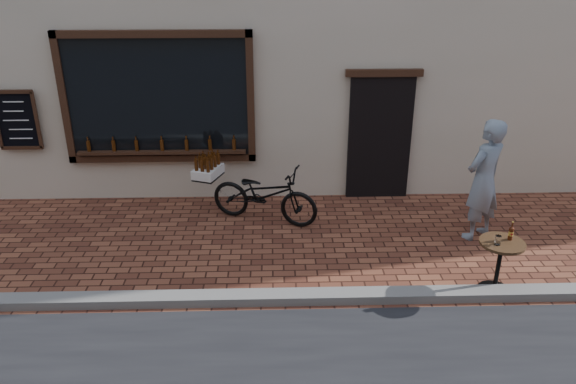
{
  "coord_description": "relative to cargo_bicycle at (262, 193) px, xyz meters",
  "views": [
    {
      "loc": [
        0.01,
        -5.86,
        4.25
      ],
      "look_at": [
        0.22,
        1.2,
        1.1
      ],
      "focal_mm": 35.0,
      "sensor_mm": 36.0,
      "label": 1
    }
  ],
  "objects": [
    {
      "name": "ground",
      "position": [
        0.16,
        -2.52,
        -0.49
      ],
      "size": [
        90.0,
        90.0,
        0.0
      ],
      "primitive_type": "plane",
      "color": "#4F2519",
      "rests_on": "ground"
    },
    {
      "name": "kerb",
      "position": [
        0.16,
        -2.32,
        -0.43
      ],
      "size": [
        90.0,
        0.25,
        0.12
      ],
      "primitive_type": "cube",
      "color": "slate",
      "rests_on": "ground"
    },
    {
      "name": "cargo_bicycle",
      "position": [
        0.0,
        0.0,
        0.0
      ],
      "size": [
        2.17,
        1.3,
        1.02
      ],
      "rotation": [
        0.0,
        0.0,
        1.2
      ],
      "color": "black",
      "rests_on": "ground"
    },
    {
      "name": "bistro_table",
      "position": [
        3.11,
        -2.17,
        0.04
      ],
      "size": [
        0.58,
        0.58,
        0.99
      ],
      "color": "black",
      "rests_on": "ground"
    },
    {
      "name": "pedestrian",
      "position": [
        3.37,
        -0.65,
        0.47
      ],
      "size": [
        0.84,
        0.77,
        1.92
      ],
      "primitive_type": "imported",
      "rotation": [
        0.0,
        0.0,
        3.73
      ],
      "color": "gray",
      "rests_on": "ground"
    }
  ]
}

